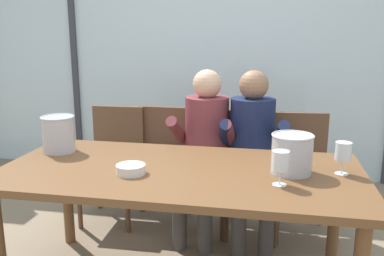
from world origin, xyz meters
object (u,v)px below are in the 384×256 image
chair_near_curtain (115,154)px  chair_center (210,159)px  chair_right_of_center (253,161)px  person_maroon_top (204,141)px  tasting_bowl (131,169)px  wine_glass_by_left_taster (343,153)px  ice_bucket_primary (292,153)px  person_navy_polo (252,144)px  wine_glass_near_bucket (281,161)px  ice_bucket_secondary (58,133)px  chair_near_window_right (300,165)px  chair_left_of_center (161,155)px  dining_table (180,182)px

chair_near_curtain → chair_center: size_ratio=1.00×
chair_right_of_center → person_maroon_top: 0.42m
chair_near_curtain → tasting_bowl: 1.14m
chair_center → wine_glass_by_left_taster: (0.82, -0.80, 0.33)m
ice_bucket_primary → wine_glass_by_left_taster: bearing=6.0°
chair_right_of_center → ice_bucket_primary: ice_bucket_primary is taller
person_maroon_top → person_navy_polo: size_ratio=1.00×
chair_right_of_center → wine_glass_near_bucket: bearing=-80.1°
chair_near_curtain → wine_glass_by_left_taster: size_ratio=5.07×
ice_bucket_secondary → tasting_bowl: (0.58, -0.32, -0.09)m
person_navy_polo → wine_glass_by_left_taster: person_navy_polo is taller
wine_glass_near_bucket → chair_near_window_right: bearing=80.6°
chair_near_curtain → chair_right_of_center: same height
chair_left_of_center → person_maroon_top: person_maroon_top is taller
ice_bucket_secondary → wine_glass_near_bucket: (1.35, -0.34, 0.01)m
person_maroon_top → ice_bucket_secondary: 1.01m
chair_left_of_center → ice_bucket_secondary: (-0.46, -0.73, 0.33)m
person_navy_polo → tasting_bowl: 1.06m
chair_right_of_center → person_maroon_top: bearing=-158.0°
chair_right_of_center → chair_near_window_right: 0.34m
chair_center → ice_bucket_primary: bearing=-51.0°
dining_table → tasting_bowl: 0.29m
chair_center → wine_glass_near_bucket: (0.50, -1.03, 0.33)m
chair_left_of_center → chair_near_window_right: same height
chair_near_curtain → chair_near_window_right: (1.43, 0.00, 0.00)m
chair_left_of_center → chair_center: same height
chair_near_window_right → wine_glass_by_left_taster: bearing=-84.3°
chair_near_curtain → chair_center: bearing=-0.5°
chair_near_curtain → dining_table: bearing=-51.4°
wine_glass_by_left_taster → person_navy_polo: bearing=126.5°
person_navy_polo → wine_glass_near_bucket: (0.17, -0.90, 0.16)m
wine_glass_near_bucket → chair_center: bearing=115.8°
dining_table → chair_near_curtain: chair_near_curtain is taller
ice_bucket_primary → chair_near_window_right: bearing=82.6°
person_navy_polo → wine_glass_near_bucket: size_ratio=6.91×
chair_near_curtain → chair_near_window_right: 1.43m
chair_right_of_center → tasting_bowl: (-0.60, -1.01, 0.24)m
chair_near_curtain → person_navy_polo: 1.11m
ice_bucket_primary → ice_bucket_secondary: 1.42m
dining_table → chair_near_curtain: (-0.73, 0.87, -0.14)m
person_maroon_top → wine_glass_by_left_taster: bearing=-33.8°
tasting_bowl → ice_bucket_primary: bearing=12.0°
person_maroon_top → ice_bucket_primary: bearing=-45.5°
chair_right_of_center → chair_near_window_right: size_ratio=1.00×
chair_right_of_center → ice_bucket_primary: (0.23, -0.84, 0.32)m
chair_center → wine_glass_near_bucket: bearing=-59.2°
chair_center → person_navy_polo: (0.33, -0.13, 0.17)m
chair_near_window_right → tasting_bowl: bearing=-138.5°
dining_table → chair_left_of_center: size_ratio=2.25×
person_navy_polo → ice_bucket_secondary: bearing=-160.1°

